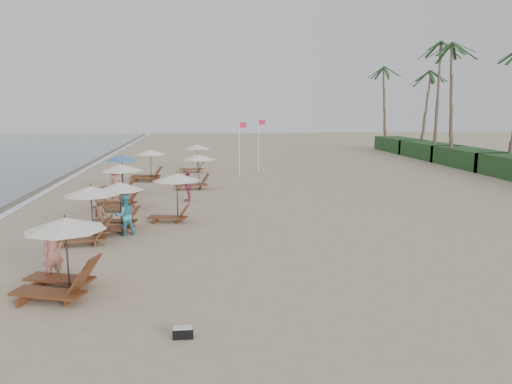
{
  "coord_description": "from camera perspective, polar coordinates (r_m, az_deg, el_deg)",
  "views": [
    {
      "loc": [
        -1.65,
        -17.97,
        5.26
      ],
      "look_at": [
        1.0,
        4.3,
        1.3
      ],
      "focal_mm": 34.02,
      "sensor_mm": 36.0,
      "label": 1
    }
  ],
  "objects": [
    {
      "name": "lounger_station_5",
      "position": [
        35.68,
        -12.68,
        2.99
      ],
      "size": [
        2.68,
        2.31,
        2.22
      ],
      "color": "brown",
      "rests_on": "ground"
    },
    {
      "name": "lounger_station_1",
      "position": [
        20.12,
        -19.36,
        -2.58
      ],
      "size": [
        2.52,
        2.13,
        2.22
      ],
      "color": "brown",
      "rests_on": "ground"
    },
    {
      "name": "lounger_station_4",
      "position": [
        30.91,
        -15.89,
        1.76
      ],
      "size": [
        2.58,
        2.2,
        2.35
      ],
      "color": "brown",
      "rests_on": "ground"
    },
    {
      "name": "wet_sand_band",
      "position": [
        30.46,
        -27.54,
        -1.07
      ],
      "size": [
        3.2,
        140.0,
        0.01
      ],
      "primitive_type": "cube",
      "color": "#6B5E4C",
      "rests_on": "ground"
    },
    {
      "name": "flag_pole_near",
      "position": [
        36.5,
        -1.94,
        5.49
      ],
      "size": [
        0.6,
        0.08,
        4.29
      ],
      "color": "silver",
      "rests_on": "ground"
    },
    {
      "name": "foam_line",
      "position": [
        30.02,
        -25.22,
        -1.02
      ],
      "size": [
        0.5,
        140.0,
        0.02
      ],
      "primitive_type": "cube",
      "color": "white",
      "rests_on": "ground"
    },
    {
      "name": "lounger_station_0",
      "position": [
        14.8,
        -22.24,
        -7.15
      ],
      "size": [
        2.68,
        2.51,
        2.23
      ],
      "color": "brown",
      "rests_on": "ground"
    },
    {
      "name": "lounger_station_2",
      "position": [
        21.65,
        -16.31,
        -1.83
      ],
      "size": [
        2.53,
        2.14,
        2.09
      ],
      "color": "brown",
      "rests_on": "ground"
    },
    {
      "name": "beachgoer_mid_b",
      "position": [
        21.86,
        -17.7,
        -2.4
      ],
      "size": [
        1.08,
        1.06,
        1.49
      ],
      "primitive_type": "imported",
      "rotation": [
        0.0,
        0.0,
        2.39
      ],
      "color": "#93634B",
      "rests_on": "ground"
    },
    {
      "name": "inland_station_2",
      "position": [
        39.74,
        -7.23,
        4.33
      ],
      "size": [
        2.69,
        2.24,
        2.22
      ],
      "color": "brown",
      "rests_on": "ground"
    },
    {
      "name": "lounger_station_3",
      "position": [
        25.89,
        -15.97,
        0.41
      ],
      "size": [
        2.63,
        2.29,
        2.37
      ],
      "color": "brown",
      "rests_on": "ground"
    },
    {
      "name": "inland_station_1",
      "position": [
        31.51,
        -7.22,
        2.69
      ],
      "size": [
        2.84,
        2.24,
        2.22
      ],
      "color": "brown",
      "rests_on": "ground"
    },
    {
      "name": "beachgoer_mid_a",
      "position": [
        20.7,
        -15.17,
        -2.65
      ],
      "size": [
        1.01,
        0.92,
        1.7
      ],
      "primitive_type": "imported",
      "rotation": [
        0.0,
        0.0,
        3.55
      ],
      "color": "teal",
      "rests_on": "ground"
    },
    {
      "name": "beachgoer_near",
      "position": [
        15.94,
        -22.77,
        -6.61
      ],
      "size": [
        0.78,
        0.78,
        1.83
      ],
      "primitive_type": "imported",
      "rotation": [
        0.0,
        0.0,
        0.77
      ],
      "color": "#B47161",
      "rests_on": "ground"
    },
    {
      "name": "flag_pole_far",
      "position": [
        39.8,
        0.32,
        5.96
      ],
      "size": [
        0.6,
        0.08,
        4.41
      ],
      "color": "silver",
      "rests_on": "ground"
    },
    {
      "name": "ground",
      "position": [
        18.8,
        -1.49,
        -6.24
      ],
      "size": [
        160.0,
        160.0,
        0.0
      ],
      "primitive_type": "plane",
      "color": "tan",
      "rests_on": "ground"
    },
    {
      "name": "beachgoer_far_a",
      "position": [
        27.39,
        -7.99,
        0.74
      ],
      "size": [
        0.53,
        1.08,
        1.78
      ],
      "primitive_type": "imported",
      "rotation": [
        0.0,
        0.0,
        4.62
      ],
      "color": "#A94358",
      "rests_on": "ground"
    },
    {
      "name": "duffel_bag",
      "position": [
        11.74,
        -8.58,
        -16.0
      ],
      "size": [
        0.47,
        0.24,
        0.26
      ],
      "color": "black",
      "rests_on": "ground"
    },
    {
      "name": "beachgoer_far_b",
      "position": [
        29.05,
        -16.2,
        1.09
      ],
      "size": [
        1.02,
        1.11,
        1.91
      ],
      "primitive_type": "imported",
      "rotation": [
        0.0,
        0.0,
        1.0
      ],
      "color": "#B47361",
      "rests_on": "ground"
    },
    {
      "name": "inland_station_0",
      "position": [
        22.67,
        -9.68,
        0.25
      ],
      "size": [
        2.57,
        2.24,
        2.22
      ],
      "color": "brown",
      "rests_on": "ground"
    }
  ]
}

